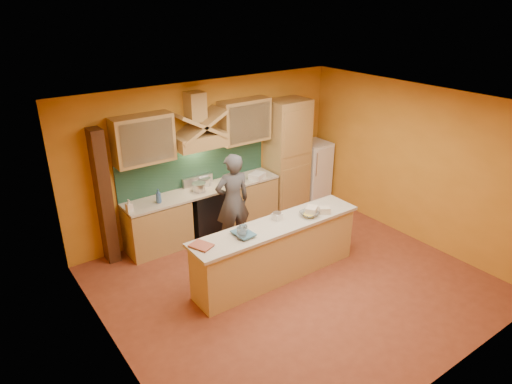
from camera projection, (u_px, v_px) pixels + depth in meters
floor at (293, 283)px, 7.18m from camera, size 5.50×5.00×0.01m
ceiling at (299, 107)px, 6.05m from camera, size 5.50×5.00×0.01m
wall_back at (208, 156)px, 8.47m from camera, size 5.50×0.02×2.80m
wall_front at (451, 284)px, 4.76m from camera, size 5.50×0.02×2.80m
wall_left at (110, 262)px, 5.14m from camera, size 0.02×5.00×2.80m
wall_right at (414, 164)px, 8.09m from camera, size 0.02×5.00×2.80m
base_cabinet_left at (158, 227)px, 7.97m from camera, size 1.10×0.60×0.86m
base_cabinet_right at (247, 200)px, 8.99m from camera, size 1.10×0.60×0.86m
counter_top at (204, 190)px, 8.29m from camera, size 3.00×0.62×0.04m
stove at (205, 212)px, 8.47m from camera, size 0.60×0.58×0.90m
backsplash at (195, 167)px, 8.36m from camera, size 3.00×0.03×0.70m
range_hood at (200, 140)px, 7.96m from camera, size 0.92×0.50×0.24m
hood_chimney at (195, 107)px, 7.80m from camera, size 0.30×0.30×0.50m
upper_cabinet_left at (143, 139)px, 7.41m from camera, size 1.00×0.35×0.80m
upper_cabinet_right at (244, 121)px, 8.48m from camera, size 1.00×0.35×0.80m
pantry_column at (287, 156)px, 9.24m from camera, size 0.80×0.60×2.30m
fridge at (313, 171)px, 9.84m from camera, size 0.58×0.60×1.30m
trim_column_left at (104, 198)px, 7.37m from camera, size 0.20×0.30×2.30m
island_body at (276, 252)px, 7.17m from camera, size 2.80×0.55×0.88m
island_top at (277, 225)px, 6.98m from camera, size 2.90×0.62×0.05m
person at (233, 201)px, 7.90m from camera, size 0.69×0.51×1.74m
pot_large at (199, 188)px, 8.17m from camera, size 0.28×0.28×0.15m
pot_small at (205, 183)px, 8.42m from camera, size 0.20×0.20×0.14m
soap_bottle_a at (129, 206)px, 7.37m from camera, size 0.11×0.11×0.22m
soap_bottle_b at (158, 196)px, 7.68m from camera, size 0.10×0.10×0.25m
bowl_back at (238, 179)px, 8.61m from camera, size 0.32×0.32×0.08m
dish_rack at (257, 176)px, 8.71m from camera, size 0.37×0.34×0.11m
book_lower at (196, 249)px, 6.25m from camera, size 0.33×0.37×0.03m
book_upper at (236, 236)px, 6.55m from camera, size 0.27×0.35×0.03m
jar_large at (242, 233)px, 6.52m from camera, size 0.16×0.16×0.18m
jar_small at (243, 230)px, 6.62m from camera, size 0.15×0.15×0.15m
kitchen_scale at (277, 216)px, 7.08m from camera, size 0.14×0.14×0.11m
mixing_bowl at (309, 214)px, 7.20m from camera, size 0.29×0.29×0.07m
cloth at (323, 209)px, 7.43m from camera, size 0.26×0.23×0.01m
grocery_bag_a at (312, 211)px, 7.24m from camera, size 0.26×0.25×0.13m
grocery_bag_b at (324, 210)px, 7.29m from camera, size 0.21×0.20×0.10m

